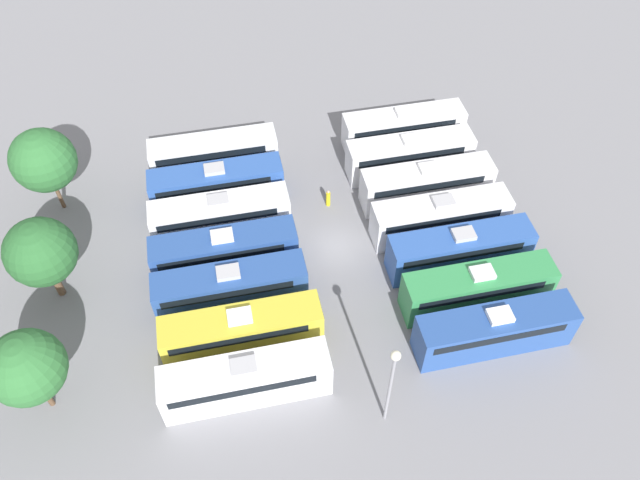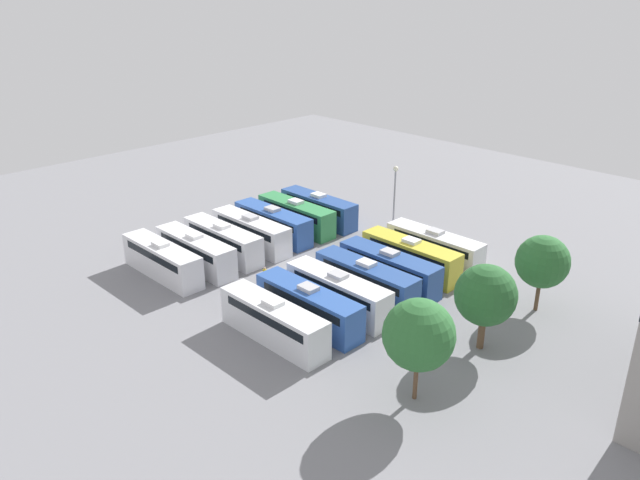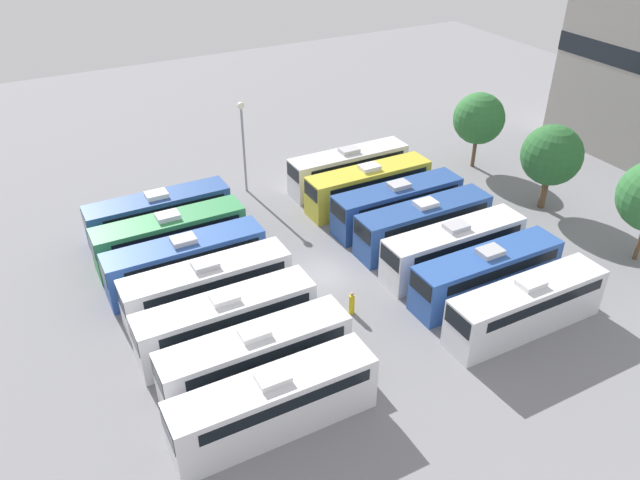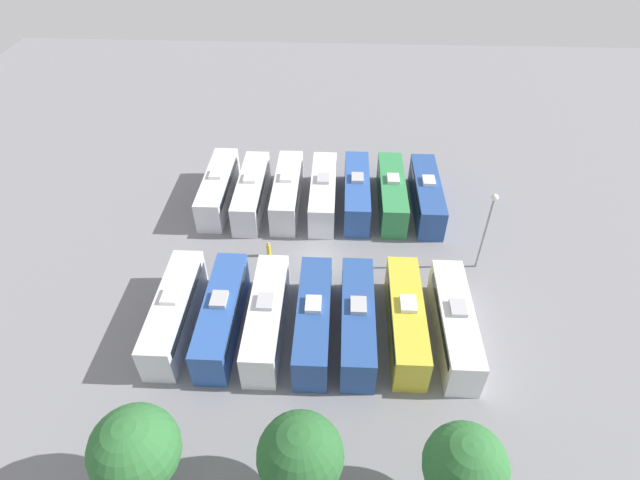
% 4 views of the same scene
% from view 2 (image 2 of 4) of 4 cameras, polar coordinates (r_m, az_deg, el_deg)
% --- Properties ---
extents(ground_plane, '(112.55, 112.55, 0.00)m').
position_cam_2_polar(ground_plane, '(63.39, -1.66, -2.69)').
color(ground_plane, gray).
extents(bus_0, '(2.52, 10.73, 3.63)m').
position_cam_2_polar(bus_0, '(75.08, -0.12, 2.93)').
color(bus_0, '#284C93').
rests_on(bus_0, ground_plane).
extents(bus_1, '(2.52, 10.73, 3.63)m').
position_cam_2_polar(bus_1, '(72.92, -2.18, 2.31)').
color(bus_1, '#338C4C').
rests_on(bus_1, ground_plane).
extents(bus_2, '(2.52, 10.73, 3.63)m').
position_cam_2_polar(bus_2, '(70.70, -4.31, 1.59)').
color(bus_2, '#2D56A8').
rests_on(bus_2, ground_plane).
extents(bus_3, '(2.52, 10.73, 3.63)m').
position_cam_2_polar(bus_3, '(68.46, -6.31, 0.80)').
color(bus_3, white).
rests_on(bus_3, ground_plane).
extents(bus_4, '(2.52, 10.73, 3.63)m').
position_cam_2_polar(bus_4, '(66.50, -8.87, -0.01)').
color(bus_4, silver).
rests_on(bus_4, ground_plane).
extents(bus_5, '(2.52, 10.73, 3.63)m').
position_cam_2_polar(bus_5, '(64.40, -11.30, -0.96)').
color(bus_5, silver).
rests_on(bus_5, ground_plane).
extents(bus_6, '(2.52, 10.73, 3.63)m').
position_cam_2_polar(bus_6, '(63.14, -14.22, -1.72)').
color(bus_6, silver).
rests_on(bus_6, ground_plane).
extents(bus_7, '(2.52, 10.73, 3.63)m').
position_cam_2_polar(bus_7, '(65.21, 10.42, -0.59)').
color(bus_7, silver).
rests_on(bus_7, ground_plane).
extents(bus_8, '(2.52, 10.73, 3.63)m').
position_cam_2_polar(bus_8, '(62.58, 8.30, -1.46)').
color(bus_8, gold).
rests_on(bus_8, ground_plane).
extents(bus_9, '(2.52, 10.73, 3.63)m').
position_cam_2_polar(bus_9, '(59.69, 6.36, -2.59)').
color(bus_9, '#284C93').
rests_on(bus_9, ground_plane).
extents(bus_10, '(2.52, 10.73, 3.63)m').
position_cam_2_polar(bus_10, '(57.31, 4.26, -3.62)').
color(bus_10, '#284C93').
rests_on(bus_10, ground_plane).
extents(bus_11, '(2.52, 10.73, 3.63)m').
position_cam_2_polar(bus_11, '(54.95, 1.68, -4.78)').
color(bus_11, white).
rests_on(bus_11, ground_plane).
extents(bus_12, '(2.52, 10.73, 3.63)m').
position_cam_2_polar(bus_12, '(52.79, -1.03, -5.99)').
color(bus_12, '#2D56A8').
rests_on(bus_12, ground_plane).
extents(bus_13, '(2.52, 10.73, 3.63)m').
position_cam_2_polar(bus_13, '(50.69, -4.25, -7.35)').
color(bus_13, silver).
rests_on(bus_13, ground_plane).
extents(worker_person, '(0.36, 0.36, 1.62)m').
position_cam_2_polar(worker_person, '(60.59, -5.07, -3.24)').
color(worker_person, gold).
rests_on(worker_person, ground_plane).
extents(light_pole, '(0.60, 0.60, 8.01)m').
position_cam_2_polar(light_pole, '(71.16, 6.86, 4.72)').
color(light_pole, gray).
rests_on(light_pole, ground_plane).
extents(tree_0, '(4.64, 4.64, 7.03)m').
position_cam_2_polar(tree_0, '(57.04, 19.68, -1.88)').
color(tree_0, brown).
rests_on(tree_0, ground_plane).
extents(tree_1, '(4.85, 4.85, 7.14)m').
position_cam_2_polar(tree_1, '(49.83, 14.91, -4.91)').
color(tree_1, brown).
rests_on(tree_1, ground_plane).
extents(tree_2, '(4.99, 4.99, 7.63)m').
position_cam_2_polar(tree_2, '(42.77, 9.02, -8.56)').
color(tree_2, brown).
rests_on(tree_2, ground_plane).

